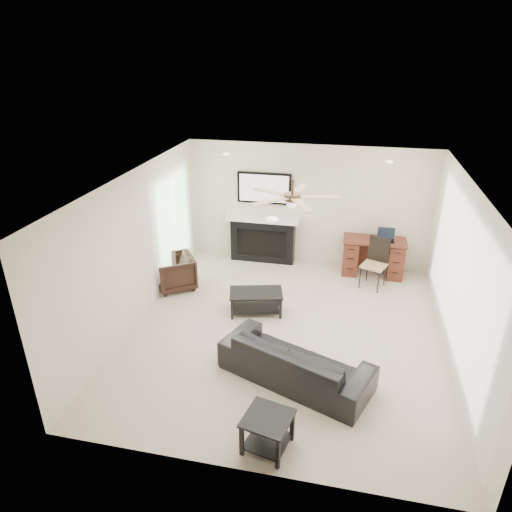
% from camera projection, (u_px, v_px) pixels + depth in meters
% --- Properties ---
extents(room_shell, '(5.50, 5.54, 2.52)m').
position_uv_depth(room_shell, '(303.00, 235.00, 6.76)').
color(room_shell, beige).
rests_on(room_shell, ground).
extents(sofa, '(2.25, 1.53, 0.61)m').
position_uv_depth(sofa, '(295.00, 361.00, 6.25)').
color(sofa, black).
rests_on(sofa, ground).
extents(armchair, '(0.98, 0.97, 0.65)m').
position_uv_depth(armchair, '(175.00, 272.00, 8.65)').
color(armchair, black).
rests_on(armchair, ground).
extents(coffee_table, '(0.99, 0.70, 0.40)m').
position_uv_depth(coffee_table, '(256.00, 302.00, 7.89)').
color(coffee_table, black).
rests_on(coffee_table, ground).
extents(end_table_near, '(0.62, 0.62, 0.45)m').
position_uv_depth(end_table_near, '(267.00, 432.00, 5.20)').
color(end_table_near, black).
rests_on(end_table_near, ground).
extents(end_table_left, '(0.52, 0.52, 0.45)m').
position_uv_depth(end_table_left, '(123.00, 301.00, 7.86)').
color(end_table_left, black).
rests_on(end_table_left, ground).
extents(fireplace_unit, '(1.52, 0.34, 1.91)m').
position_uv_depth(fireplace_unit, '(263.00, 219.00, 9.50)').
color(fireplace_unit, black).
rests_on(fireplace_unit, ground).
extents(desk, '(1.22, 0.56, 0.76)m').
position_uv_depth(desk, '(373.00, 257.00, 9.14)').
color(desk, '#3D1A0F').
rests_on(desk, ground).
extents(desk_chair, '(0.55, 0.56, 0.97)m').
position_uv_depth(desk_chair, '(374.00, 264.00, 8.61)').
color(desk_chair, black).
rests_on(desk_chair, ground).
extents(laptop, '(0.33, 0.24, 0.23)m').
position_uv_depth(laptop, '(386.00, 235.00, 8.88)').
color(laptop, black).
rests_on(laptop, desk).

